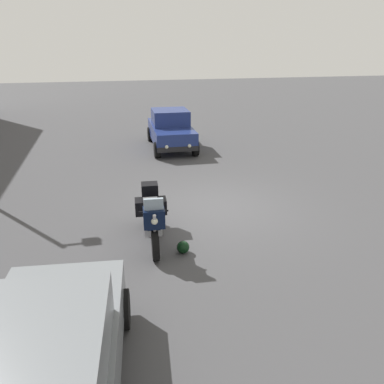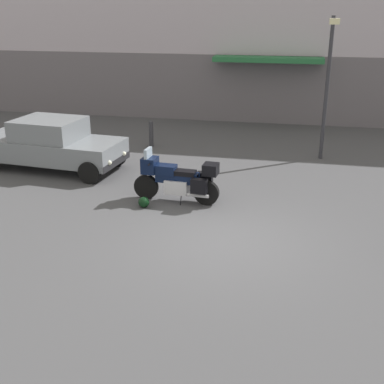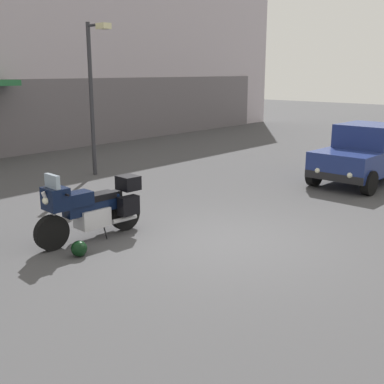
# 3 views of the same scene
# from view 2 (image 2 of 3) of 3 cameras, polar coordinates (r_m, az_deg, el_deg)

# --- Properties ---
(ground_plane) EXTENTS (80.00, 80.00, 0.00)m
(ground_plane) POSITION_cam_2_polar(r_m,az_deg,el_deg) (10.75, 3.69, -5.56)
(ground_plane) COLOR #424244
(building_facade_rear) EXTENTS (38.56, 3.40, 9.23)m
(building_facade_rear) POSITION_cam_2_polar(r_m,az_deg,el_deg) (22.43, 9.11, 20.02)
(building_facade_rear) COLOR #B2A8B2
(building_facade_rear) RESTS_ON ground
(motorcycle) EXTENTS (2.26, 0.79, 1.36)m
(motorcycle) POSITION_cam_2_polar(r_m,az_deg,el_deg) (12.58, -1.69, 1.54)
(motorcycle) COLOR black
(motorcycle) RESTS_ON ground
(helmet) EXTENTS (0.28, 0.28, 0.28)m
(helmet) POSITION_cam_2_polar(r_m,az_deg,el_deg) (12.43, -5.55, -1.16)
(helmet) COLOR black
(helmet) RESTS_ON ground
(car_sedan_far) EXTENTS (4.69, 2.32, 1.56)m
(car_sedan_far) POSITION_cam_2_polar(r_m,az_deg,el_deg) (15.77, -16.05, 5.32)
(car_sedan_far) COLOR slate
(car_sedan_far) RESTS_ON ground
(streetlamp_curbside) EXTENTS (0.28, 0.94, 4.46)m
(streetlamp_curbside) POSITION_cam_2_polar(r_m,az_deg,el_deg) (16.26, 15.41, 12.88)
(streetlamp_curbside) COLOR #2D2D33
(streetlamp_curbside) RESTS_ON ground
(bollard_curbside) EXTENTS (0.16, 0.16, 0.94)m
(bollard_curbside) POSITION_cam_2_polar(r_m,az_deg,el_deg) (17.79, -4.73, 6.82)
(bollard_curbside) COLOR #333338
(bollard_curbside) RESTS_ON ground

